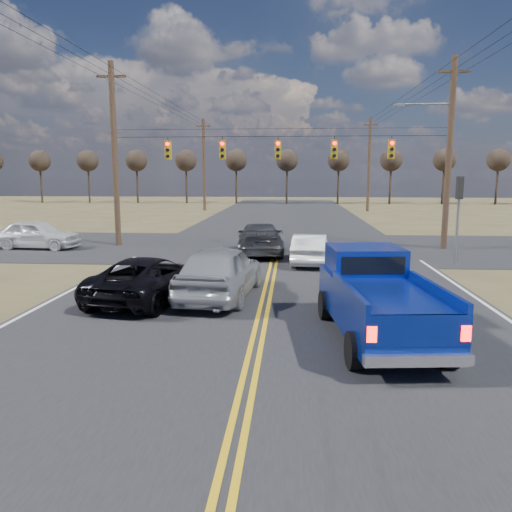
# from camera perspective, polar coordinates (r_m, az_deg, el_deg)

# --- Properties ---
(ground) EXTENTS (160.00, 160.00, 0.00)m
(ground) POSITION_cam_1_polar(r_m,az_deg,el_deg) (10.21, -0.76, -13.68)
(ground) COLOR brown
(ground) RESTS_ON ground
(road_main) EXTENTS (14.00, 120.00, 0.02)m
(road_main) POSITION_cam_1_polar(r_m,az_deg,el_deg) (19.79, 1.73, -2.32)
(road_main) COLOR #28282B
(road_main) RESTS_ON ground
(road_cross) EXTENTS (120.00, 12.00, 0.02)m
(road_cross) POSITION_cam_1_polar(r_m,az_deg,el_deg) (27.67, 2.45, 1.01)
(road_cross) COLOR #28282B
(road_cross) RESTS_ON ground
(signal_gantry) EXTENTS (19.60, 4.83, 10.00)m
(signal_gantry) POSITION_cam_1_polar(r_m,az_deg,el_deg) (27.18, 3.58, 11.56)
(signal_gantry) COLOR #473323
(signal_gantry) RESTS_ON ground
(utility_poles) EXTENTS (19.60, 58.32, 10.00)m
(utility_poles) POSITION_cam_1_polar(r_m,az_deg,el_deg) (26.41, 2.46, 11.99)
(utility_poles) COLOR #473323
(utility_poles) RESTS_ON ground
(treeline) EXTENTS (87.00, 117.80, 7.40)m
(treeline) POSITION_cam_1_polar(r_m,az_deg,el_deg) (36.38, 2.95, 12.00)
(treeline) COLOR #33261C
(treeline) RESTS_ON ground
(pickup_truck) EXTENTS (2.68, 5.76, 2.10)m
(pickup_truck) POSITION_cam_1_polar(r_m,az_deg,el_deg) (12.56, 13.62, -4.64)
(pickup_truck) COLOR black
(pickup_truck) RESTS_ON ground
(silver_suv) EXTENTS (2.60, 5.37, 1.77)m
(silver_suv) POSITION_cam_1_polar(r_m,az_deg,el_deg) (16.22, -4.10, -1.75)
(silver_suv) COLOR #A1A3A9
(silver_suv) RESTS_ON ground
(black_suv) EXTENTS (3.17, 5.40, 1.41)m
(black_suv) POSITION_cam_1_polar(r_m,az_deg,el_deg) (16.29, -12.20, -2.53)
(black_suv) COLOR black
(black_suv) RESTS_ON ground
(white_car_queue) EXTENTS (1.80, 4.24, 1.36)m
(white_car_queue) POSITION_cam_1_polar(r_m,az_deg,el_deg) (22.57, 6.19, 0.82)
(white_car_queue) COLOR silver
(white_car_queue) RESTS_ON ground
(dgrey_car_queue) EXTENTS (2.73, 5.63, 1.58)m
(dgrey_car_queue) POSITION_cam_1_polar(r_m,az_deg,el_deg) (25.12, 0.46, 1.99)
(dgrey_car_queue) COLOR #343439
(dgrey_car_queue) RESTS_ON ground
(cross_car_west) EXTENTS (2.14, 4.68, 1.55)m
(cross_car_west) POSITION_cam_1_polar(r_m,az_deg,el_deg) (29.46, -23.76, 2.26)
(cross_car_west) COLOR white
(cross_car_west) RESTS_ON ground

